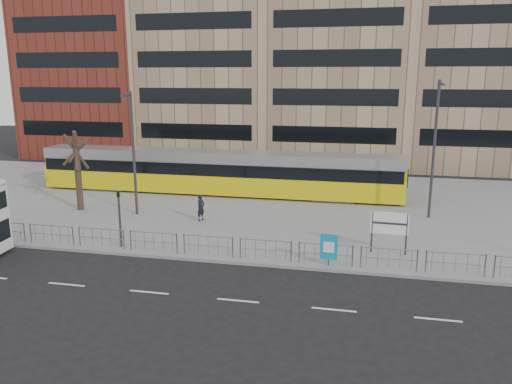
% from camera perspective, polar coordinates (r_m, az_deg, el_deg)
% --- Properties ---
extents(ground, '(120.00, 120.00, 0.00)m').
position_cam_1_polar(ground, '(25.48, -4.27, -8.09)').
color(ground, black).
rests_on(ground, ground).
extents(plaza, '(64.00, 24.00, 0.15)m').
position_cam_1_polar(plaza, '(36.58, 0.97, -1.31)').
color(plaza, slate).
rests_on(plaza, ground).
extents(kerb, '(64.00, 0.25, 0.17)m').
position_cam_1_polar(kerb, '(25.50, -4.24, -7.89)').
color(kerb, gray).
rests_on(kerb, ground).
extents(building_row, '(70.40, 18.40, 31.20)m').
position_cam_1_polar(building_row, '(57.39, 7.08, 16.77)').
color(building_row, maroon).
rests_on(building_row, ground).
extents(pedestrian_barrier, '(32.07, 0.07, 1.10)m').
position_cam_1_polar(pedestrian_barrier, '(25.14, 0.41, -5.96)').
color(pedestrian_barrier, gray).
rests_on(pedestrian_barrier, plaza).
extents(road_markings, '(62.00, 0.12, 0.01)m').
position_cam_1_polar(road_markings, '(21.69, -4.69, -12.03)').
color(road_markings, white).
rests_on(road_markings, ground).
extents(tram, '(28.46, 2.79, 3.35)m').
position_cam_1_polar(tram, '(39.12, -4.51, 2.25)').
color(tram, '#D9C50B').
rests_on(tram, plaza).
extents(station_sign, '(1.93, 0.19, 2.22)m').
position_cam_1_polar(station_sign, '(26.70, 15.02, -3.68)').
color(station_sign, '#2D2D30').
rests_on(station_sign, plaza).
extents(ad_panel, '(0.86, 0.11, 1.60)m').
position_cam_1_polar(ad_panel, '(24.58, 8.32, -6.29)').
color(ad_panel, '#2D2D30').
rests_on(ad_panel, plaza).
extents(pedestrian, '(0.61, 0.73, 1.69)m').
position_cam_1_polar(pedestrian, '(32.02, -6.32, -1.79)').
color(pedestrian, black).
rests_on(pedestrian, plaza).
extents(traffic_light_west, '(0.21, 0.24, 3.10)m').
position_cam_1_polar(traffic_light_west, '(27.66, -15.35, -2.17)').
color(traffic_light_west, '#2D2D30').
rests_on(traffic_light_west, plaza).
extents(lamp_post_west, '(0.45, 1.04, 8.11)m').
position_cam_1_polar(lamp_post_west, '(33.50, -13.87, 4.83)').
color(lamp_post_west, '#2D2D30').
rests_on(lamp_post_west, plaza).
extents(lamp_post_east, '(0.45, 1.04, 8.84)m').
position_cam_1_polar(lamp_post_east, '(33.65, 19.73, 5.11)').
color(lamp_post_east, '#2D2D30').
rests_on(lamp_post_east, plaza).
extents(bare_tree, '(4.68, 4.68, 7.76)m').
position_cam_1_polar(bare_tree, '(35.76, -20.06, 6.85)').
color(bare_tree, black).
rests_on(bare_tree, plaza).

